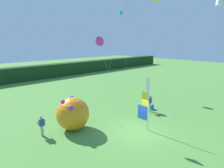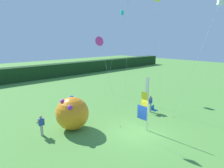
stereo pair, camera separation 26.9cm
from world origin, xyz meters
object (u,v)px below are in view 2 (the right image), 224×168
at_px(banner_flag, 145,105).
at_px(kite_magenta_diamond_1, 128,2).
at_px(person_near_banner, 150,103).
at_px(kite_magenta_delta_3, 100,41).
at_px(kite_cyan_box_0, 122,13).
at_px(kite_white_box_4, 220,3).
at_px(folding_chair, 154,109).
at_px(inflatable_balloon, 72,113).
at_px(person_mid_field, 41,125).

height_order(banner_flag, kite_magenta_diamond_1, kite_magenta_diamond_1).
distance_m(person_near_banner, kite_magenta_delta_3, 8.23).
distance_m(banner_flag, kite_cyan_box_0, 15.94).
relative_size(kite_magenta_diamond_1, kite_white_box_4, 1.14).
bearing_deg(folding_chair, kite_magenta_diamond_1, 85.95).
bearing_deg(kite_cyan_box_0, folding_chair, -117.91).
relative_size(inflatable_balloon, kite_magenta_delta_3, 0.36).
relative_size(kite_magenta_diamond_1, kite_magenta_delta_3, 1.64).
distance_m(banner_flag, kite_magenta_delta_3, 6.16).
bearing_deg(person_mid_field, banner_flag, -35.69).
xyz_separation_m(kite_magenta_diamond_1, kite_white_box_4, (3.42, -7.56, -0.63)).
xyz_separation_m(kite_cyan_box_0, kite_white_box_4, (-1.17, -12.85, -0.49)).
relative_size(banner_flag, folding_chair, 4.93).
bearing_deg(folding_chair, inflatable_balloon, 160.88).
xyz_separation_m(person_near_banner, inflatable_balloon, (-7.79, 1.99, 0.44)).
height_order(banner_flag, inflatable_balloon, banner_flag).
bearing_deg(person_mid_field, folding_chair, -18.32).
bearing_deg(inflatable_balloon, banner_flag, -43.91).
height_order(banner_flag, person_near_banner, banner_flag).
xyz_separation_m(person_near_banner, kite_white_box_4, (3.41, -4.28, 9.35)).
distance_m(person_near_banner, kite_white_box_4, 10.83).
bearing_deg(person_near_banner, banner_flag, -150.97).
relative_size(banner_flag, person_mid_field, 2.79).
distance_m(banner_flag, inflatable_balloon, 5.83).
bearing_deg(kite_white_box_4, kite_magenta_diamond_1, 114.31).
distance_m(inflatable_balloon, kite_magenta_diamond_1, 12.39).
bearing_deg(banner_flag, person_near_banner, 29.03).
distance_m(kite_magenta_diamond_1, kite_white_box_4, 8.32).
bearing_deg(banner_flag, person_mid_field, 144.31).
bearing_deg(folding_chair, banner_flag, -157.28).
bearing_deg(inflatable_balloon, person_near_banner, -14.34).
relative_size(kite_cyan_box_0, kite_white_box_4, 1.05).
height_order(kite_cyan_box_0, kite_magenta_delta_3, kite_cyan_box_0).
xyz_separation_m(banner_flag, inflatable_balloon, (-4.16, 4.01, -0.77)).
height_order(inflatable_balloon, kite_cyan_box_0, kite_cyan_box_0).
xyz_separation_m(banner_flag, kite_magenta_delta_3, (-1.74, 3.30, 4.90)).
bearing_deg(folding_chair, kite_magenta_delta_3, 159.50).
relative_size(person_near_banner, inflatable_balloon, 0.63).
bearing_deg(inflatable_balloon, kite_cyan_box_0, 27.99).
distance_m(inflatable_balloon, kite_cyan_box_0, 16.88).
distance_m(banner_flag, folding_chair, 3.96).
relative_size(kite_cyan_box_0, kite_magenta_delta_3, 1.50).
height_order(folding_chair, kite_magenta_delta_3, kite_magenta_delta_3).
xyz_separation_m(banner_flag, kite_magenta_diamond_1, (3.63, 5.30, 8.78)).
xyz_separation_m(kite_magenta_delta_3, kite_white_box_4, (8.78, -5.57, 3.24)).
bearing_deg(kite_magenta_diamond_1, banner_flag, -124.37).
relative_size(banner_flag, kite_cyan_box_0, 0.39).
height_order(banner_flag, folding_chair, banner_flag).
xyz_separation_m(banner_flag, kite_white_box_4, (7.04, -2.26, 8.15)).
height_order(person_near_banner, inflatable_balloon, inflatable_balloon).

